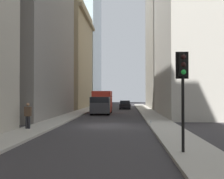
{
  "coord_description": "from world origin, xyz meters",
  "views": [
    {
      "loc": [
        -22.38,
        -1.72,
        2.44
      ],
      "look_at": [
        14.77,
        0.21,
        3.06
      ],
      "focal_mm": 46.18,
      "sensor_mm": 36.0,
      "label": 1
    }
  ],
  "objects_px": {
    "sedan_black": "(125,105)",
    "traffic_light_foreground": "(183,78)",
    "delivery_truck": "(102,102)",
    "pedestrian": "(28,115)",
    "discarded_bottle": "(151,122)"
  },
  "relations": [
    {
      "from": "sedan_black",
      "to": "traffic_light_foreground",
      "type": "relative_size",
      "value": 1.07
    },
    {
      "from": "sedan_black",
      "to": "delivery_truck",
      "type": "bearing_deg",
      "value": 166.96
    },
    {
      "from": "pedestrian",
      "to": "discarded_bottle",
      "type": "height_order",
      "value": "pedestrian"
    },
    {
      "from": "delivery_truck",
      "to": "sedan_black",
      "type": "bearing_deg",
      "value": -13.04
    },
    {
      "from": "pedestrian",
      "to": "discarded_bottle",
      "type": "distance_m",
      "value": 9.35
    },
    {
      "from": "sedan_black",
      "to": "discarded_bottle",
      "type": "xyz_separation_m",
      "value": [
        -24.99,
        -2.2,
        -0.42
      ]
    },
    {
      "from": "delivery_truck",
      "to": "sedan_black",
      "type": "xyz_separation_m",
      "value": [
        12.09,
        -2.8,
        -0.8
      ]
    },
    {
      "from": "delivery_truck",
      "to": "discarded_bottle",
      "type": "relative_size",
      "value": 23.93
    },
    {
      "from": "sedan_black",
      "to": "pedestrian",
      "type": "relative_size",
      "value": 2.49
    },
    {
      "from": "delivery_truck",
      "to": "pedestrian",
      "type": "relative_size",
      "value": 3.74
    },
    {
      "from": "discarded_bottle",
      "to": "delivery_truck",
      "type": "bearing_deg",
      "value": 21.16
    },
    {
      "from": "sedan_black",
      "to": "traffic_light_foreground",
      "type": "height_order",
      "value": "traffic_light_foreground"
    },
    {
      "from": "traffic_light_foreground",
      "to": "delivery_truck",
      "type": "bearing_deg",
      "value": 12.56
    },
    {
      "from": "traffic_light_foreground",
      "to": "discarded_bottle",
      "type": "xyz_separation_m",
      "value": [
        11.13,
        0.36,
        -2.85
      ]
    },
    {
      "from": "pedestrian",
      "to": "discarded_bottle",
      "type": "xyz_separation_m",
      "value": [
        3.75,
        -8.53,
        -0.83
      ]
    }
  ]
}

